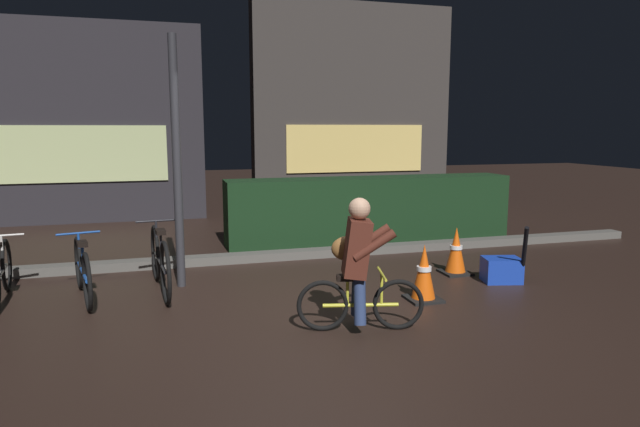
{
  "coord_description": "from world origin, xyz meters",
  "views": [
    {
      "loc": [
        -1.53,
        -5.38,
        1.86
      ],
      "look_at": [
        0.2,
        0.6,
        0.9
      ],
      "focal_mm": 30.93,
      "sensor_mm": 36.0,
      "label": 1
    }
  ],
  "objects_px": {
    "traffic_cone_near": "(424,273)",
    "closed_umbrella": "(524,255)",
    "street_post": "(177,164)",
    "traffic_cone_far": "(456,251)",
    "parked_bike_leftmost": "(0,273)",
    "parked_bike_left_mid": "(83,270)",
    "cyclist": "(358,264)",
    "blue_crate": "(501,270)",
    "parked_bike_center_left": "(160,261)"
  },
  "relations": [
    {
      "from": "traffic_cone_near",
      "to": "cyclist",
      "type": "relative_size",
      "value": 0.5
    },
    {
      "from": "parked_bike_leftmost",
      "to": "traffic_cone_far",
      "type": "bearing_deg",
      "value": -99.88
    },
    {
      "from": "parked_bike_center_left",
      "to": "closed_umbrella",
      "type": "distance_m",
      "value": 4.25
    },
    {
      "from": "parked_bike_leftmost",
      "to": "closed_umbrella",
      "type": "relative_size",
      "value": 1.77
    },
    {
      "from": "traffic_cone_near",
      "to": "traffic_cone_far",
      "type": "height_order",
      "value": "traffic_cone_near"
    },
    {
      "from": "blue_crate",
      "to": "closed_umbrella",
      "type": "distance_m",
      "value": 0.36
    },
    {
      "from": "parked_bike_center_left",
      "to": "parked_bike_leftmost",
      "type": "bearing_deg",
      "value": 80.76
    },
    {
      "from": "street_post",
      "to": "traffic_cone_near",
      "type": "bearing_deg",
      "value": -27.23
    },
    {
      "from": "parked_bike_leftmost",
      "to": "cyclist",
      "type": "distance_m",
      "value": 3.91
    },
    {
      "from": "parked_bike_center_left",
      "to": "traffic_cone_far",
      "type": "relative_size",
      "value": 2.82
    },
    {
      "from": "street_post",
      "to": "blue_crate",
      "type": "bearing_deg",
      "value": -13.4
    },
    {
      "from": "parked_bike_left_mid",
      "to": "parked_bike_center_left",
      "type": "relative_size",
      "value": 0.88
    },
    {
      "from": "parked_bike_leftmost",
      "to": "blue_crate",
      "type": "bearing_deg",
      "value": -104.72
    },
    {
      "from": "street_post",
      "to": "parked_bike_leftmost",
      "type": "height_order",
      "value": "street_post"
    },
    {
      "from": "cyclist",
      "to": "closed_umbrella",
      "type": "distance_m",
      "value": 2.51
    },
    {
      "from": "parked_bike_leftmost",
      "to": "traffic_cone_near",
      "type": "xyz_separation_m",
      "value": [
        4.42,
        -1.24,
        -0.02
      ]
    },
    {
      "from": "blue_crate",
      "to": "cyclist",
      "type": "xyz_separation_m",
      "value": [
        -2.25,
        -1.03,
        0.48
      ]
    },
    {
      "from": "traffic_cone_far",
      "to": "closed_umbrella",
      "type": "height_order",
      "value": "closed_umbrella"
    },
    {
      "from": "street_post",
      "to": "parked_bike_leftmost",
      "type": "bearing_deg",
      "value": -178.06
    },
    {
      "from": "parked_bike_left_mid",
      "to": "blue_crate",
      "type": "relative_size",
      "value": 3.43
    },
    {
      "from": "blue_crate",
      "to": "parked_bike_left_mid",
      "type": "bearing_deg",
      "value": 172.04
    },
    {
      "from": "traffic_cone_far",
      "to": "cyclist",
      "type": "bearing_deg",
      "value": -141.13
    },
    {
      "from": "traffic_cone_near",
      "to": "blue_crate",
      "type": "xyz_separation_m",
      "value": [
        1.25,
        0.4,
        -0.15
      ]
    },
    {
      "from": "street_post",
      "to": "parked_bike_leftmost",
      "type": "relative_size",
      "value": 1.94
    },
    {
      "from": "parked_bike_left_mid",
      "to": "traffic_cone_near",
      "type": "relative_size",
      "value": 2.42
    },
    {
      "from": "traffic_cone_near",
      "to": "street_post",
      "type": "bearing_deg",
      "value": 152.77
    },
    {
      "from": "parked_bike_center_left",
      "to": "traffic_cone_far",
      "type": "height_order",
      "value": "parked_bike_center_left"
    },
    {
      "from": "traffic_cone_near",
      "to": "parked_bike_center_left",
      "type": "bearing_deg",
      "value": 157.44
    },
    {
      "from": "traffic_cone_near",
      "to": "blue_crate",
      "type": "relative_size",
      "value": 1.42
    },
    {
      "from": "traffic_cone_near",
      "to": "traffic_cone_far",
      "type": "bearing_deg",
      "value": 44.84
    },
    {
      "from": "parked_bike_left_mid",
      "to": "traffic_cone_far",
      "type": "xyz_separation_m",
      "value": [
        4.49,
        -0.17,
        -0.03
      ]
    },
    {
      "from": "parked_bike_left_mid",
      "to": "cyclist",
      "type": "distance_m",
      "value": 3.11
    },
    {
      "from": "parked_bike_center_left",
      "to": "blue_crate",
      "type": "height_order",
      "value": "parked_bike_center_left"
    },
    {
      "from": "traffic_cone_far",
      "to": "parked_bike_left_mid",
      "type": "bearing_deg",
      "value": 177.84
    },
    {
      "from": "parked_bike_leftmost",
      "to": "cyclist",
      "type": "xyz_separation_m",
      "value": [
        3.42,
        -1.87,
        0.31
      ]
    },
    {
      "from": "closed_umbrella",
      "to": "traffic_cone_far",
      "type": "bearing_deg",
      "value": -115.86
    },
    {
      "from": "traffic_cone_near",
      "to": "closed_umbrella",
      "type": "bearing_deg",
      "value": 6.23
    },
    {
      "from": "street_post",
      "to": "parked_bike_leftmost",
      "type": "distance_m",
      "value": 2.21
    },
    {
      "from": "parked_bike_leftmost",
      "to": "parked_bike_left_mid",
      "type": "bearing_deg",
      "value": -107.1
    },
    {
      "from": "traffic_cone_near",
      "to": "closed_umbrella",
      "type": "distance_m",
      "value": 1.38
    },
    {
      "from": "traffic_cone_far",
      "to": "cyclist",
      "type": "distance_m",
      "value": 2.47
    },
    {
      "from": "parked_bike_leftmost",
      "to": "traffic_cone_far",
      "type": "distance_m",
      "value": 5.34
    },
    {
      "from": "parked_bike_center_left",
      "to": "cyclist",
      "type": "distance_m",
      "value": 2.52
    },
    {
      "from": "street_post",
      "to": "parked_bike_left_mid",
      "type": "bearing_deg",
      "value": -167.94
    },
    {
      "from": "traffic_cone_near",
      "to": "cyclist",
      "type": "distance_m",
      "value": 1.23
    },
    {
      "from": "parked_bike_leftmost",
      "to": "parked_bike_center_left",
      "type": "relative_size",
      "value": 0.88
    },
    {
      "from": "blue_crate",
      "to": "closed_umbrella",
      "type": "xyz_separation_m",
      "value": [
        0.12,
        -0.25,
        0.23
      ]
    },
    {
      "from": "blue_crate",
      "to": "closed_umbrella",
      "type": "relative_size",
      "value": 0.52
    },
    {
      "from": "traffic_cone_near",
      "to": "blue_crate",
      "type": "bearing_deg",
      "value": 17.72
    },
    {
      "from": "traffic_cone_far",
      "to": "closed_umbrella",
      "type": "distance_m",
      "value": 0.89
    }
  ]
}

